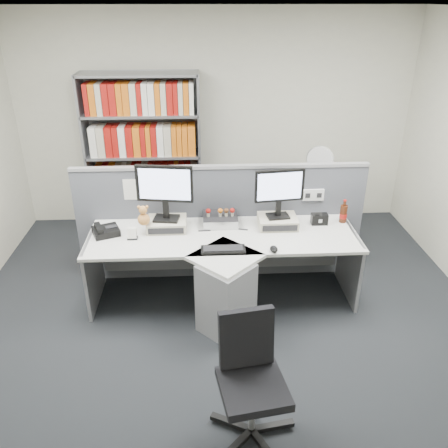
{
  "coord_description": "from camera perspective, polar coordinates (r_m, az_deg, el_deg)",
  "views": [
    {
      "loc": [
        -0.2,
        -3.09,
        2.78
      ],
      "look_at": [
        0.0,
        0.65,
        0.92
      ],
      "focal_mm": 36.81,
      "sensor_mm": 36.0,
      "label": 1
    }
  ],
  "objects": [
    {
      "name": "monitor_riser_right",
      "position": [
        4.6,
        6.67,
        0.3
      ],
      "size": [
        0.38,
        0.31,
        0.1
      ],
      "color": "beige",
      "rests_on": "desk"
    },
    {
      "name": "room_shell",
      "position": [
        3.25,
        0.61,
        8.68
      ],
      "size": [
        5.04,
        5.54,
        2.72
      ],
      "color": "beige",
      "rests_on": "ground"
    },
    {
      "name": "monitor_right",
      "position": [
        4.46,
        6.9,
        4.28
      ],
      "size": [
        0.48,
        0.18,
        0.49
      ],
      "color": "black",
      "rests_on": "monitor_riser_right"
    },
    {
      "name": "partition",
      "position": [
        4.84,
        -0.32,
        0.28
      ],
      "size": [
        3.0,
        0.08,
        1.27
      ],
      "color": "#565961",
      "rests_on": "ground"
    },
    {
      "name": "desk",
      "position": [
        4.36,
        0.04,
        -5.78
      ],
      "size": [
        2.6,
        1.2,
        0.72
      ],
      "color": "silver",
      "rests_on": "ground"
    },
    {
      "name": "plush_toy",
      "position": [
        4.42,
        -9.96,
        0.89
      ],
      "size": [
        0.12,
        0.12,
        0.2
      ],
      "color": "#BC7F3E",
      "rests_on": "monitor_riser_left"
    },
    {
      "name": "desk_fan",
      "position": [
        5.56,
        11.81,
        7.49
      ],
      "size": [
        0.3,
        0.2,
        0.53
      ],
      "color": "white",
      "rests_on": "filing_cabinet"
    },
    {
      "name": "monitor_riser_left",
      "position": [
        4.55,
        -7.12,
        -0.02
      ],
      "size": [
        0.38,
        0.31,
        0.1
      ],
      "color": "beige",
      "rests_on": "desk"
    },
    {
      "name": "desk_phone",
      "position": [
        4.56,
        -14.52,
        -0.83
      ],
      "size": [
        0.3,
        0.29,
        0.1
      ],
      "color": "black",
      "rests_on": "desk"
    },
    {
      "name": "desktop_pc",
      "position": [
        4.62,
        -0.47,
        0.56
      ],
      "size": [
        0.34,
        0.31,
        0.09
      ],
      "color": "black",
      "rests_on": "desk"
    },
    {
      "name": "ground",
      "position": [
        4.16,
        0.49,
        -15.5
      ],
      "size": [
        5.5,
        5.5,
        0.0
      ],
      "primitive_type": "plane",
      "color": "#25282C",
      "rests_on": "ground"
    },
    {
      "name": "mouse",
      "position": [
        4.16,
        6.2,
        -3.11
      ],
      "size": [
        0.07,
        0.11,
        0.04
      ],
      "primitive_type": "ellipsoid",
      "color": "black",
      "rests_on": "desk"
    },
    {
      "name": "office_chair",
      "position": [
        3.26,
        3.29,
        -18.26
      ],
      "size": [
        0.6,
        0.6,
        0.91
      ],
      "color": "silver",
      "rests_on": "ground"
    },
    {
      "name": "filing_cabinet",
      "position": [
        5.81,
        11.2,
        1.15
      ],
      "size": [
        0.45,
        0.61,
        0.7
      ],
      "color": "gray",
      "rests_on": "ground"
    },
    {
      "name": "keyboard",
      "position": [
        4.15,
        -0.11,
        -3.17
      ],
      "size": [
        0.4,
        0.15,
        0.03
      ],
      "color": "black",
      "rests_on": "desk"
    },
    {
      "name": "figurines",
      "position": [
        4.57,
        -0.28,
        1.57
      ],
      "size": [
        0.29,
        0.05,
        0.09
      ],
      "color": "beige",
      "rests_on": "desktop_pc"
    },
    {
      "name": "monitor_left",
      "position": [
        4.4,
        -7.39,
        4.44
      ],
      "size": [
        0.54,
        0.21,
        0.56
      ],
      "color": "black",
      "rests_on": "monitor_riser_left"
    },
    {
      "name": "speaker",
      "position": [
        4.71,
        11.75,
        0.61
      ],
      "size": [
        0.16,
        0.09,
        0.11
      ],
      "primitive_type": "cube",
      "color": "black",
      "rests_on": "desk"
    },
    {
      "name": "desk_calendar",
      "position": [
        4.41,
        -11.34,
        -1.26
      ],
      "size": [
        0.09,
        0.07,
        0.11
      ],
      "color": "black",
      "rests_on": "desk"
    },
    {
      "name": "shelving_unit",
      "position": [
        5.86,
        -9.85,
        8.11
      ],
      "size": [
        1.41,
        0.4,
        2.0
      ],
      "color": "gray",
      "rests_on": "ground"
    },
    {
      "name": "cola_bottle",
      "position": [
        4.79,
        14.6,
        1.24
      ],
      "size": [
        0.07,
        0.07,
        0.25
      ],
      "color": "#3F190A",
      "rests_on": "desk"
    }
  ]
}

